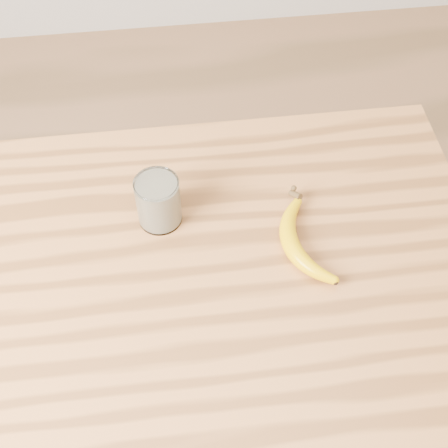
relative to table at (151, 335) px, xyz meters
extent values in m
cube|color=#AC6C36|center=(0.00, 0.00, 0.11)|extent=(1.20, 0.80, 0.04)
cylinder|color=brown|center=(0.54, 0.34, -0.34)|extent=(0.06, 0.06, 0.86)
cylinder|color=white|center=(0.04, 0.17, 0.18)|extent=(0.08, 0.08, 0.10)
torus|color=white|center=(0.04, 0.17, 0.23)|extent=(0.08, 0.08, 0.00)
cylinder|color=beige|center=(0.04, 0.17, 0.18)|extent=(0.07, 0.07, 0.09)
camera|label=1|loc=(0.07, -0.53, 1.03)|focal=50.00mm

